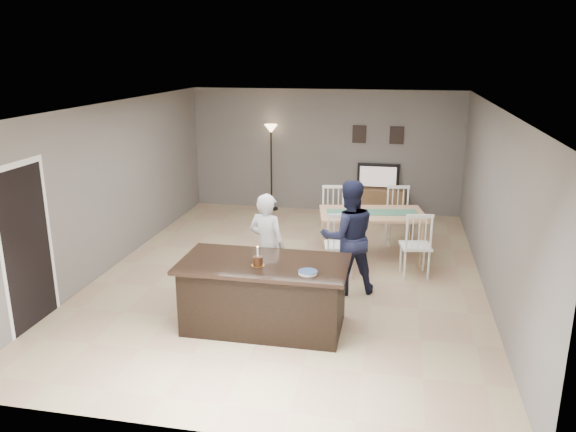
% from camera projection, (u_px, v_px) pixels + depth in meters
% --- Properties ---
extents(floor, '(8.00, 8.00, 0.00)m').
position_uv_depth(floor, '(291.00, 275.00, 9.08)').
color(floor, tan).
rests_on(floor, ground).
extents(room_shell, '(8.00, 8.00, 8.00)m').
position_uv_depth(room_shell, '(291.00, 173.00, 8.60)').
color(room_shell, slate).
rests_on(room_shell, floor).
extents(kitchen_island, '(2.15, 1.10, 0.90)m').
position_uv_depth(kitchen_island, '(264.00, 294.00, 7.25)').
color(kitchen_island, black).
rests_on(kitchen_island, floor).
extents(tv_console, '(1.20, 0.40, 0.60)m').
position_uv_depth(tv_console, '(377.00, 202.00, 12.32)').
color(tv_console, brown).
rests_on(tv_console, floor).
extents(television, '(0.91, 0.12, 0.53)m').
position_uv_depth(television, '(378.00, 176.00, 12.22)').
color(television, black).
rests_on(television, tv_console).
extents(tv_screen_glow, '(0.78, 0.00, 0.78)m').
position_uv_depth(tv_screen_glow, '(378.00, 177.00, 12.15)').
color(tv_screen_glow, orange).
rests_on(tv_screen_glow, tv_console).
extents(picture_frames, '(1.10, 0.02, 0.38)m').
position_uv_depth(picture_frames, '(378.00, 135.00, 12.11)').
color(picture_frames, black).
rests_on(picture_frames, room_shell).
extents(doorway, '(0.00, 2.10, 2.65)m').
position_uv_depth(doorway, '(25.00, 233.00, 7.11)').
color(doorway, black).
rests_on(doorway, floor).
extents(woman, '(0.66, 0.54, 1.56)m').
position_uv_depth(woman, '(267.00, 246.00, 8.08)').
color(woman, silver).
rests_on(woman, floor).
extents(man, '(1.00, 0.89, 1.71)m').
position_uv_depth(man, '(348.00, 237.00, 8.23)').
color(man, '#171B34').
rests_on(man, floor).
extents(birthday_cake, '(0.17, 0.17, 0.26)m').
position_uv_depth(birthday_cake, '(258.00, 261.00, 7.00)').
color(birthday_cake, gold).
rests_on(birthday_cake, kitchen_island).
extents(plate_stack, '(0.23, 0.23, 0.04)m').
position_uv_depth(plate_stack, '(308.00, 272.00, 6.74)').
color(plate_stack, white).
rests_on(plate_stack, kitchen_island).
extents(dining_table, '(2.00, 2.25, 1.08)m').
position_uv_depth(dining_table, '(372.00, 220.00, 9.63)').
color(dining_table, tan).
rests_on(dining_table, floor).
extents(floor_lamp, '(0.29, 0.29, 1.94)m').
position_uv_depth(floor_lamp, '(271.00, 144.00, 12.44)').
color(floor_lamp, black).
rests_on(floor_lamp, floor).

